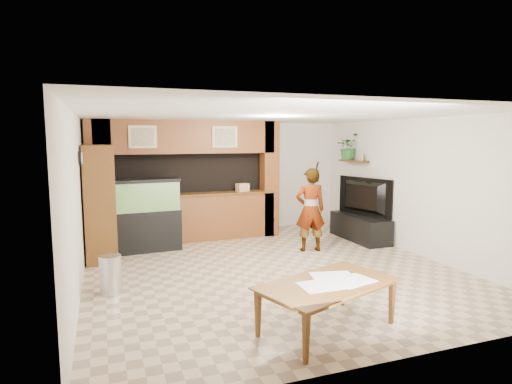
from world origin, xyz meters
name	(u,v)px	position (x,y,z in m)	size (l,w,h in m)	color
floor	(270,269)	(0.00, 0.00, 0.00)	(6.50, 6.50, 0.00)	#C6AC89
ceiling	(271,115)	(0.00, 0.00, 2.60)	(6.50, 6.50, 0.00)	white
wall_back	(220,177)	(0.00, 3.25, 1.30)	(6.00, 6.00, 0.00)	silver
wall_left	(77,203)	(-3.00, 0.00, 1.30)	(6.50, 6.50, 0.00)	silver
wall_right	(416,187)	(3.00, 0.00, 1.30)	(6.50, 6.50, 0.00)	silver
partition	(185,180)	(-0.95, 2.64, 1.31)	(4.20, 0.99, 2.60)	brown
wall_clock	(81,158)	(-2.97, 1.00, 1.90)	(0.05, 0.25, 0.25)	black
wall_shelf	(354,161)	(2.85, 1.95, 1.70)	(0.25, 0.90, 0.04)	brown
pantry_cabinet	(100,203)	(-2.70, 1.55, 1.05)	(0.53, 0.86, 2.10)	brown
trash_can	(111,275)	(-2.59, -0.33, 0.28)	(0.31, 0.31, 0.57)	#B2B2B7
aquarium	(147,216)	(-1.85, 1.95, 0.70)	(1.30, 0.49, 1.44)	black
tv_stand	(360,228)	(2.65, 1.31, 0.27)	(0.58, 1.60, 0.53)	black
television	(361,197)	(2.65, 1.31, 0.95)	(1.45, 0.19, 0.84)	black
photo_frame	(361,157)	(2.85, 1.66, 1.81)	(0.03, 0.14, 0.18)	tan
potted_plant	(348,147)	(2.82, 2.16, 2.03)	(0.55, 0.48, 0.61)	#245A25
person	(310,210)	(1.18, 0.85, 0.82)	(0.60, 0.39, 1.65)	#A28559
microphone	(317,166)	(1.23, 0.69, 1.70)	(0.04, 0.04, 0.16)	black
dining_table	(329,307)	(-0.24, -2.44, 0.29)	(1.63, 0.91, 0.57)	brown
newspaper_a	(323,285)	(-0.35, -2.48, 0.58)	(0.52, 0.38, 0.01)	silver
newspaper_b	(352,281)	(0.05, -2.46, 0.58)	(0.49, 0.36, 0.01)	silver
newspaper_c	(332,276)	(-0.09, -2.24, 0.58)	(0.50, 0.36, 0.01)	silver
counter_box	(243,187)	(0.31, 2.45, 1.13)	(0.27, 0.18, 0.18)	tan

